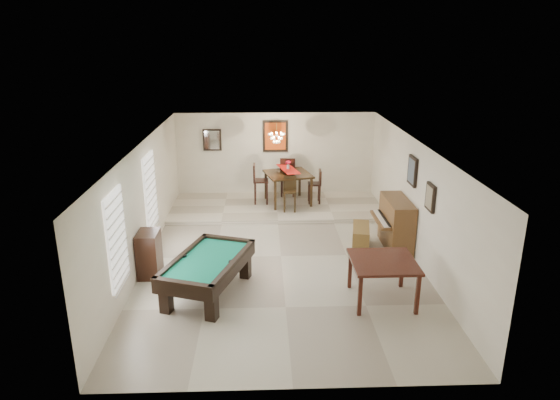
{
  "coord_description": "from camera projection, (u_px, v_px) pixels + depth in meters",
  "views": [
    {
      "loc": [
        -0.4,
        -10.38,
        4.79
      ],
      "look_at": [
        0.0,
        0.6,
        1.15
      ],
      "focal_mm": 32.0,
      "sensor_mm": 36.0,
      "label": 1
    }
  ],
  "objects": [
    {
      "name": "pool_table",
      "position": [
        208.0,
        277.0,
        9.62
      ],
      "size": [
        1.79,
        2.41,
        0.72
      ],
      "primitive_type": null,
      "rotation": [
        0.0,
        0.0,
        -0.33
      ],
      "color": "black",
      "rests_on": "ground_plane"
    },
    {
      "name": "chandelier",
      "position": [
        277.0,
        134.0,
        13.71
      ],
      "size": [
        0.44,
        0.44,
        0.6
      ],
      "primitive_type": null,
      "color": "#FFE5B2",
      "rests_on": "ceiling"
    },
    {
      "name": "dining_chair_north",
      "position": [
        288.0,
        176.0,
        15.12
      ],
      "size": [
        0.47,
        0.47,
        1.2
      ],
      "primitive_type": null,
      "rotation": [
        0.0,
        0.0,
        3.07
      ],
      "color": "black",
      "rests_on": "dining_step"
    },
    {
      "name": "dining_chair_west",
      "position": [
        261.0,
        184.0,
        14.43
      ],
      "size": [
        0.43,
        0.43,
        1.16
      ],
      "primitive_type": null,
      "rotation": [
        0.0,
        0.0,
        1.56
      ],
      "color": "black",
      "rests_on": "dining_step"
    },
    {
      "name": "wall_left",
      "position": [
        143.0,
        204.0,
        10.85
      ],
      "size": [
        0.04,
        9.0,
        2.6
      ],
      "primitive_type": "cube",
      "color": "silver",
      "rests_on": "ground_plane"
    },
    {
      "name": "wall_right",
      "position": [
        416.0,
        201.0,
        11.06
      ],
      "size": [
        0.04,
        9.0,
        2.6
      ],
      "primitive_type": "cube",
      "color": "silver",
      "rests_on": "ground_plane"
    },
    {
      "name": "square_table",
      "position": [
        382.0,
        280.0,
        9.35
      ],
      "size": [
        1.19,
        1.19,
        0.82
      ],
      "primitive_type": null,
      "rotation": [
        0.0,
        0.0,
        -0.0
      ],
      "color": "black",
      "rests_on": "ground_plane"
    },
    {
      "name": "window_left_rear",
      "position": [
        150.0,
        191.0,
        11.39
      ],
      "size": [
        0.06,
        1.0,
        1.7
      ],
      "primitive_type": "cube",
      "color": "white",
      "rests_on": "wall_left"
    },
    {
      "name": "piano_bench",
      "position": [
        361.0,
        237.0,
        11.72
      ],
      "size": [
        0.55,
        1.03,
        0.54
      ],
      "primitive_type": "cube",
      "rotation": [
        0.0,
        0.0,
        -0.19
      ],
      "color": "brown",
      "rests_on": "ground_plane"
    },
    {
      "name": "ceiling",
      "position": [
        281.0,
        144.0,
        10.54
      ],
      "size": [
        6.0,
        9.0,
        0.04
      ],
      "primitive_type": "cube",
      "color": "white",
      "rests_on": "wall_back"
    },
    {
      "name": "right_picture_upper",
      "position": [
        413.0,
        171.0,
        11.15
      ],
      "size": [
        0.06,
        0.55,
        0.65
      ],
      "primitive_type": "cube",
      "color": "slate",
      "rests_on": "wall_right"
    },
    {
      "name": "upright_piano",
      "position": [
        390.0,
        224.0,
        11.67
      ],
      "size": [
        0.8,
        1.42,
        1.18
      ],
      "primitive_type": null,
      "color": "brown",
      "rests_on": "ground_plane"
    },
    {
      "name": "ground_plane",
      "position": [
        281.0,
        256.0,
        11.36
      ],
      "size": [
        6.0,
        9.0,
        0.02
      ],
      "primitive_type": "cube",
      "color": "beige"
    },
    {
      "name": "back_painting",
      "position": [
        275.0,
        136.0,
        15.0
      ],
      "size": [
        0.75,
        0.06,
        0.95
      ],
      "primitive_type": "cube",
      "color": "#D84C14",
      "rests_on": "wall_back"
    },
    {
      "name": "apothecary_chest",
      "position": [
        149.0,
        254.0,
        10.33
      ],
      "size": [
        0.43,
        0.64,
        0.96
      ],
      "primitive_type": "cube",
      "color": "black",
      "rests_on": "ground_plane"
    },
    {
      "name": "dining_chair_south",
      "position": [
        290.0,
        194.0,
        13.8
      ],
      "size": [
        0.38,
        0.38,
        0.97
      ],
      "primitive_type": null,
      "rotation": [
        0.0,
        0.0,
        -0.06
      ],
      "color": "black",
      "rests_on": "dining_step"
    },
    {
      "name": "back_mirror",
      "position": [
        212.0,
        140.0,
        14.96
      ],
      "size": [
        0.55,
        0.06,
        0.65
      ],
      "primitive_type": "cube",
      "color": "white",
      "rests_on": "wall_back"
    },
    {
      "name": "dining_chair_east",
      "position": [
        314.0,
        186.0,
        14.47
      ],
      "size": [
        0.37,
        0.37,
        0.98
      ],
      "primitive_type": null,
      "rotation": [
        0.0,
        0.0,
        -1.59
      ],
      "color": "black",
      "rests_on": "dining_step"
    },
    {
      "name": "window_left_front",
      "position": [
        117.0,
        239.0,
        8.73
      ],
      "size": [
        0.06,
        1.0,
        1.7
      ],
      "primitive_type": "cube",
      "color": "white",
      "rests_on": "wall_left"
    },
    {
      "name": "wall_back",
      "position": [
        275.0,
        155.0,
        15.22
      ],
      "size": [
        6.0,
        0.04,
        2.6
      ],
      "primitive_type": "cube",
      "color": "silver",
      "rests_on": "ground_plane"
    },
    {
      "name": "flower_vase",
      "position": [
        288.0,
        165.0,
        14.28
      ],
      "size": [
        0.16,
        0.16,
        0.26
      ],
      "primitive_type": null,
      "rotation": [
        0.0,
        0.0,
        -0.02
      ],
      "color": "#A60E24",
      "rests_on": "dining_table"
    },
    {
      "name": "dining_step",
      "position": [
        277.0,
        207.0,
        14.43
      ],
      "size": [
        6.0,
        2.5,
        0.12
      ],
      "primitive_type": "cube",
      "color": "beige",
      "rests_on": "ground_plane"
    },
    {
      "name": "right_picture_lower",
      "position": [
        430.0,
        197.0,
        9.98
      ],
      "size": [
        0.06,
        0.45,
        0.55
      ],
      "primitive_type": "cube",
      "color": "gray",
      "rests_on": "wall_right"
    },
    {
      "name": "wall_front",
      "position": [
        294.0,
        309.0,
        6.68
      ],
      "size": [
        6.0,
        0.04,
        2.6
      ],
      "primitive_type": "cube",
      "color": "silver",
      "rests_on": "ground_plane"
    },
    {
      "name": "dining_table",
      "position": [
        288.0,
        186.0,
        14.48
      ],
      "size": [
        1.48,
        1.48,
        1.01
      ],
      "primitive_type": null,
      "rotation": [
        0.0,
        0.0,
        0.24
      ],
      "color": "black",
      "rests_on": "dining_step"
    }
  ]
}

